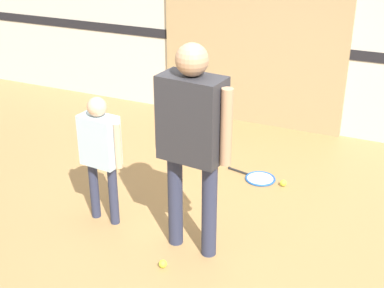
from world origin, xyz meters
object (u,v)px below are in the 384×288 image
Objects in this scene: person_instructor at (192,130)px; tennis_ball_by_spare_racket at (283,183)px; person_student_left at (100,147)px; racket_spare_on_floor at (259,178)px; tennis_ball_near_instructor at (163,264)px.

tennis_ball_by_spare_racket is at bearing 78.68° from person_instructor.
person_instructor is 1.48× the size of person_student_left.
person_instructor reaches higher than racket_spare_on_floor.
person_student_left is at bearing -178.29° from person_instructor.
person_instructor is 26.52× the size of tennis_ball_by_spare_racket.
person_student_left is 1.82m from racket_spare_on_floor.
person_instructor is at bearing 97.20° from racket_spare_on_floor.
person_instructor is 0.96m from person_student_left.
tennis_ball_by_spare_racket is at bearing 49.41° from person_student_left.
tennis_ball_near_instructor is at bearing -107.16° from tennis_ball_by_spare_racket.
tennis_ball_by_spare_racket is at bearing -175.30° from racket_spare_on_floor.
person_student_left is 1.13m from tennis_ball_near_instructor.
person_student_left is 2.03× the size of racket_spare_on_floor.
tennis_ball_near_instructor is at bearing -101.05° from person_instructor.
person_instructor is at bearing -107.21° from tennis_ball_by_spare_racket.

